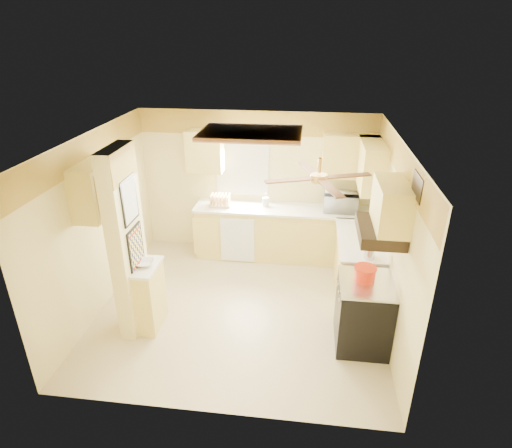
# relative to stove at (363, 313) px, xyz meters

# --- Properties ---
(floor) EXTENTS (4.00, 4.00, 0.00)m
(floor) POSITION_rel_stove_xyz_m (-1.67, 0.55, -0.46)
(floor) COLOR tan
(floor) RESTS_ON ground
(ceiling) EXTENTS (4.00, 4.00, 0.00)m
(ceiling) POSITION_rel_stove_xyz_m (-1.67, 0.55, 2.04)
(ceiling) COLOR white
(ceiling) RESTS_ON wall_back
(wall_back) EXTENTS (4.00, 0.00, 4.00)m
(wall_back) POSITION_rel_stove_xyz_m (-1.67, 2.45, 0.79)
(wall_back) COLOR beige
(wall_back) RESTS_ON floor
(wall_front) EXTENTS (4.00, 0.00, 4.00)m
(wall_front) POSITION_rel_stove_xyz_m (-1.67, -1.35, 0.79)
(wall_front) COLOR beige
(wall_front) RESTS_ON floor
(wall_left) EXTENTS (0.00, 3.80, 3.80)m
(wall_left) POSITION_rel_stove_xyz_m (-3.67, 0.55, 0.79)
(wall_left) COLOR beige
(wall_left) RESTS_ON floor
(wall_right) EXTENTS (0.00, 3.80, 3.80)m
(wall_right) POSITION_rel_stove_xyz_m (0.33, 0.55, 0.79)
(wall_right) COLOR beige
(wall_right) RESTS_ON floor
(wallpaper_border) EXTENTS (4.00, 0.02, 0.40)m
(wallpaper_border) POSITION_rel_stove_xyz_m (-1.67, 2.43, 1.84)
(wallpaper_border) COLOR yellow
(wallpaper_border) RESTS_ON wall_back
(partition_column) EXTENTS (0.20, 0.70, 2.50)m
(partition_column) POSITION_rel_stove_xyz_m (-3.02, 0.00, 0.79)
(partition_column) COLOR beige
(partition_column) RESTS_ON floor
(partition_ledge) EXTENTS (0.25, 0.55, 0.90)m
(partition_ledge) POSITION_rel_stove_xyz_m (-2.80, 0.00, -0.01)
(partition_ledge) COLOR #DDCB62
(partition_ledge) RESTS_ON floor
(ledge_top) EXTENTS (0.28, 0.58, 0.04)m
(ledge_top) POSITION_rel_stove_xyz_m (-2.80, 0.00, 0.46)
(ledge_top) COLOR silver
(ledge_top) RESTS_ON partition_ledge
(lower_cabinets_back) EXTENTS (3.00, 0.60, 0.90)m
(lower_cabinets_back) POSITION_rel_stove_xyz_m (-1.17, 2.15, -0.01)
(lower_cabinets_back) COLOR #DDCB62
(lower_cabinets_back) RESTS_ON floor
(lower_cabinets_right) EXTENTS (0.60, 1.40, 0.90)m
(lower_cabinets_right) POSITION_rel_stove_xyz_m (0.03, 1.15, -0.01)
(lower_cabinets_right) COLOR #DDCB62
(lower_cabinets_right) RESTS_ON floor
(countertop_back) EXTENTS (3.04, 0.64, 0.04)m
(countertop_back) POSITION_rel_stove_xyz_m (-1.17, 2.14, 0.46)
(countertop_back) COLOR silver
(countertop_back) RESTS_ON lower_cabinets_back
(countertop_right) EXTENTS (0.64, 1.44, 0.04)m
(countertop_right) POSITION_rel_stove_xyz_m (0.02, 1.15, 0.46)
(countertop_right) COLOR silver
(countertop_right) RESTS_ON lower_cabinets_right
(dishwasher_panel) EXTENTS (0.58, 0.02, 0.80)m
(dishwasher_panel) POSITION_rel_stove_xyz_m (-1.92, 1.84, -0.03)
(dishwasher_panel) COLOR white
(dishwasher_panel) RESTS_ON lower_cabinets_back
(window) EXTENTS (0.92, 0.02, 1.02)m
(window) POSITION_rel_stove_xyz_m (-1.92, 2.44, 1.09)
(window) COLOR white
(window) RESTS_ON wall_back
(upper_cab_back_left) EXTENTS (0.60, 0.35, 0.70)m
(upper_cab_back_left) POSITION_rel_stove_xyz_m (-2.52, 2.27, 1.39)
(upper_cab_back_left) COLOR #DDCB62
(upper_cab_back_left) RESTS_ON wall_back
(upper_cab_back_right) EXTENTS (0.90, 0.35, 0.70)m
(upper_cab_back_right) POSITION_rel_stove_xyz_m (-0.12, 2.27, 1.39)
(upper_cab_back_right) COLOR #DDCB62
(upper_cab_back_right) RESTS_ON wall_back
(upper_cab_right) EXTENTS (0.35, 1.00, 0.70)m
(upper_cab_right) POSITION_rel_stove_xyz_m (0.16, 1.80, 1.39)
(upper_cab_right) COLOR #DDCB62
(upper_cab_right) RESTS_ON wall_right
(upper_cab_left_wall) EXTENTS (0.35, 0.75, 0.70)m
(upper_cab_left_wall) POSITION_rel_stove_xyz_m (-3.49, 0.30, 1.39)
(upper_cab_left_wall) COLOR #DDCB62
(upper_cab_left_wall) RESTS_ON wall_left
(upper_cab_over_stove) EXTENTS (0.35, 0.76, 0.52)m
(upper_cab_over_stove) POSITION_rel_stove_xyz_m (0.16, 0.00, 1.49)
(upper_cab_over_stove) COLOR #DDCB62
(upper_cab_over_stove) RESTS_ON wall_right
(stove) EXTENTS (0.68, 0.77, 0.92)m
(stove) POSITION_rel_stove_xyz_m (0.00, 0.00, 0.00)
(stove) COLOR black
(stove) RESTS_ON floor
(range_hood) EXTENTS (0.50, 0.76, 0.14)m
(range_hood) POSITION_rel_stove_xyz_m (0.07, 0.00, 1.16)
(range_hood) COLOR black
(range_hood) RESTS_ON upper_cab_over_stove
(poster_menu) EXTENTS (0.02, 0.42, 0.57)m
(poster_menu) POSITION_rel_stove_xyz_m (-2.91, 0.00, 1.39)
(poster_menu) COLOR black
(poster_menu) RESTS_ON partition_column
(poster_nashville) EXTENTS (0.02, 0.42, 0.57)m
(poster_nashville) POSITION_rel_stove_xyz_m (-2.91, 0.00, 0.74)
(poster_nashville) COLOR black
(poster_nashville) RESTS_ON partition_column
(ceiling_light_panel) EXTENTS (1.35, 0.95, 0.06)m
(ceiling_light_panel) POSITION_rel_stove_xyz_m (-1.57, 1.05, 2.00)
(ceiling_light_panel) COLOR brown
(ceiling_light_panel) RESTS_ON ceiling
(ceiling_fan) EXTENTS (1.15, 1.15, 0.26)m
(ceiling_fan) POSITION_rel_stove_xyz_m (-0.67, -0.15, 1.83)
(ceiling_fan) COLOR gold
(ceiling_fan) RESTS_ON ceiling
(vent_grate) EXTENTS (0.02, 0.40, 0.25)m
(vent_grate) POSITION_rel_stove_xyz_m (0.31, -0.35, 1.84)
(vent_grate) COLOR black
(vent_grate) RESTS_ON wall_right
(microwave) EXTENTS (0.57, 0.39, 0.31)m
(microwave) POSITION_rel_stove_xyz_m (-0.22, 2.15, 0.63)
(microwave) COLOR white
(microwave) RESTS_ON countertop_back
(bowl) EXTENTS (0.28, 0.28, 0.06)m
(bowl) POSITION_rel_stove_xyz_m (-2.83, 0.02, 0.51)
(bowl) COLOR white
(bowl) RESTS_ON ledge_top
(dutch_oven) EXTENTS (0.28, 0.28, 0.18)m
(dutch_oven) POSITION_rel_stove_xyz_m (-0.03, 0.05, 0.55)
(dutch_oven) COLOR red
(dutch_oven) RESTS_ON stove
(kettle) EXTENTS (0.14, 0.14, 0.22)m
(kettle) POSITION_rel_stove_xyz_m (0.08, 0.57, 0.58)
(kettle) COLOR silver
(kettle) RESTS_ON countertop_right
(dish_rack) EXTENTS (0.37, 0.29, 0.20)m
(dish_rack) POSITION_rel_stove_xyz_m (-2.26, 2.11, 0.55)
(dish_rack) COLOR #DEBB80
(dish_rack) RESTS_ON countertop_back
(utensil_crock) EXTENTS (0.11, 0.11, 0.23)m
(utensil_crock) POSITION_rel_stove_xyz_m (-1.48, 2.21, 0.56)
(utensil_crock) COLOR white
(utensil_crock) RESTS_ON countertop_back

